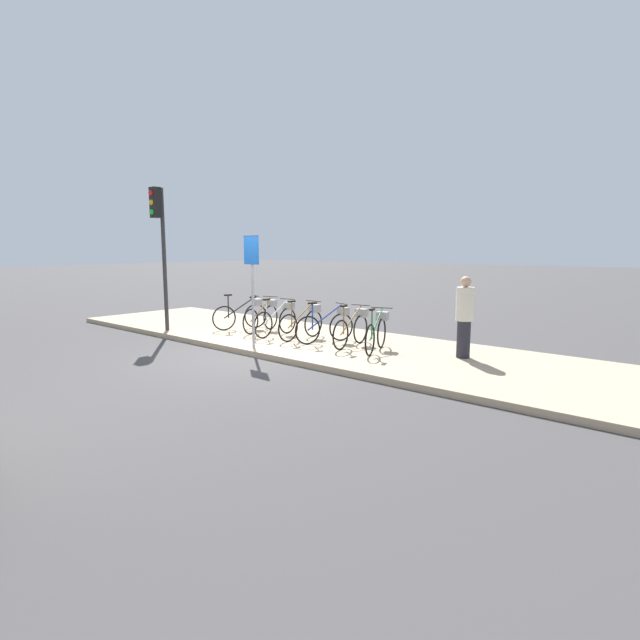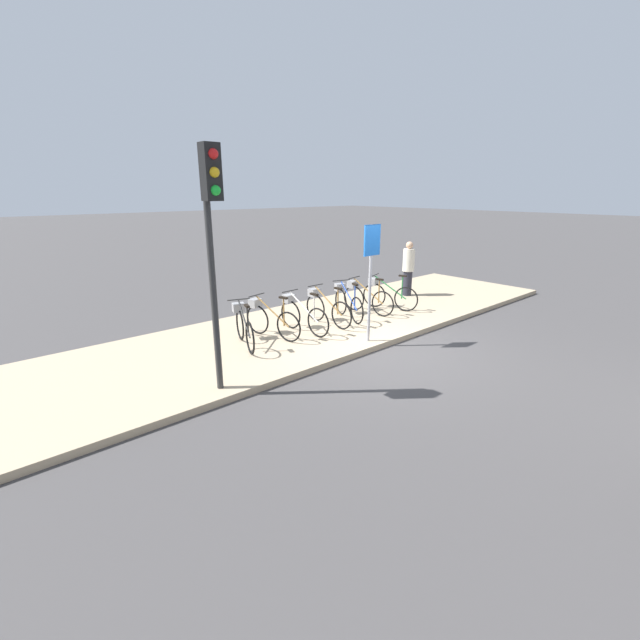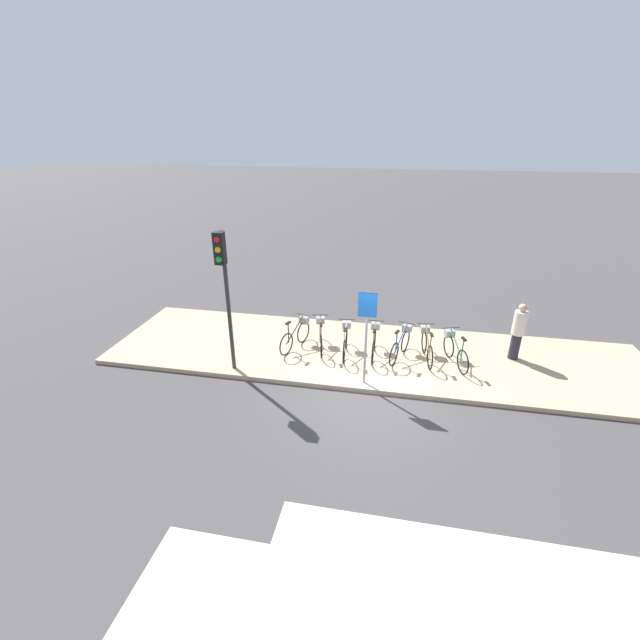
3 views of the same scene
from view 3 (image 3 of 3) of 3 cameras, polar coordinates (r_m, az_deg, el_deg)
The scene contains 12 objects.
ground_plane at distance 10.58m, azimuth 6.19°, elevation -9.71°, with size 120.00×120.00×0.00m, color #423F3F.
sidewalk at distance 12.16m, azimuth 7.03°, elevation -4.52°, with size 14.78×3.79×0.12m.
parked_bicycle_0 at distance 12.15m, azimuth -3.11°, elevation -1.81°, with size 0.63×1.46×0.94m.
parked_bicycle_1 at distance 12.08m, azimuth 0.10°, elevation -1.94°, with size 0.50×1.50×0.94m.
parked_bicycle_2 at distance 11.83m, azimuth 3.42°, elevation -2.59°, with size 0.46×1.53×0.94m.
parked_bicycle_3 at distance 11.83m, azimuth 7.24°, elevation -2.76°, with size 0.46×1.53×0.94m.
parked_bicycle_4 at distance 11.84m, azimuth 10.79°, elevation -2.99°, with size 0.63×1.46×0.94m.
parked_bicycle_5 at distance 11.90m, azimuth 14.04°, elevation -3.17°, with size 0.46×1.52×0.94m.
parked_bicycle_6 at distance 11.87m, azimuth 17.49°, elevation -3.67°, with size 0.63×1.46×0.94m.
pedestrian at distance 12.53m, azimuth 24.91°, elevation -1.29°, with size 0.34×0.34×1.59m.
traffic_light at distance 10.37m, azimuth -12.74°, elevation 5.93°, with size 0.24×0.40×3.63m.
sign_post at distance 9.98m, azimuth 6.25°, elevation -0.41°, with size 0.44×0.07×2.39m.
Camera 3 is at (0.55, -8.75, 5.92)m, focal length 24.00 mm.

